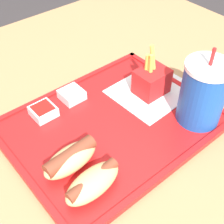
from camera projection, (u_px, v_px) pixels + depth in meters
dining_table at (116, 198)px, 0.94m from camera, size 1.13×1.05×0.72m
food_tray at (112, 124)px, 0.66m from camera, size 0.42×0.33×0.01m
paper_napkin at (152, 91)px, 0.73m from camera, size 0.18×0.16×0.00m
soda_cup at (203, 93)px, 0.62m from camera, size 0.09×0.09×0.17m
hot_dog_far at (93, 182)px, 0.52m from camera, size 0.11×0.06×0.04m
hot_dog_near at (70, 158)px, 0.55m from camera, size 0.11×0.06×0.04m
fries_carton at (151, 80)px, 0.70m from camera, size 0.07×0.06×0.12m
sauce_cup_mayo at (72, 94)px, 0.70m from camera, size 0.05×0.05×0.02m
sauce_cup_ketchup at (43, 111)px, 0.66m from camera, size 0.05×0.05×0.02m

